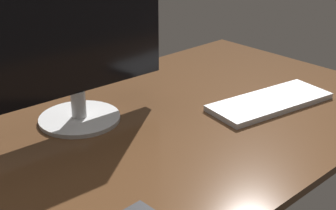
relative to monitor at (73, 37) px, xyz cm
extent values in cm
cube|color=#4C301C|center=(16.16, -16.56, -23.99)|extent=(140.00, 84.00, 2.00)
cylinder|color=#BEBEBE|center=(0.00, 0.00, -22.43)|extent=(21.62, 21.62, 1.11)
cylinder|color=#BEBEBE|center=(0.00, 0.00, -18.21)|extent=(3.91, 3.91, 7.34)
cube|color=black|center=(0.00, 0.00, 2.79)|extent=(52.61, 5.06, 34.65)
cube|color=silver|center=(45.94, -28.26, -22.17)|extent=(38.99, 19.97, 1.64)
camera|label=1|loc=(-59.17, -99.17, 32.15)|focal=50.25mm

